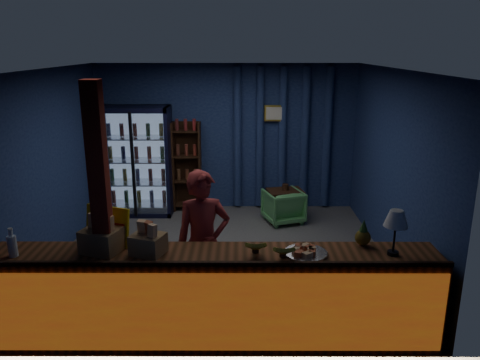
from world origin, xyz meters
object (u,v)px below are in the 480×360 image
at_px(shopkeeper, 203,243).
at_px(pastry_tray, 306,252).
at_px(green_chair, 283,206).
at_px(table_lamp, 396,220).

xyz_separation_m(shopkeeper, pastry_tray, (1.03, -0.57, 0.16)).
distance_m(green_chair, pastry_tray, 3.40).
xyz_separation_m(shopkeeper, green_chair, (1.12, 2.76, -0.53)).
distance_m(shopkeeper, green_chair, 3.03).
height_order(shopkeeper, table_lamp, shopkeeper).
bearing_deg(shopkeeper, green_chair, 54.63).
bearing_deg(green_chair, pastry_tray, 69.53).
height_order(shopkeeper, pastry_tray, shopkeeper).
relative_size(pastry_tray, table_lamp, 0.93).
relative_size(shopkeeper, pastry_tray, 3.87).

